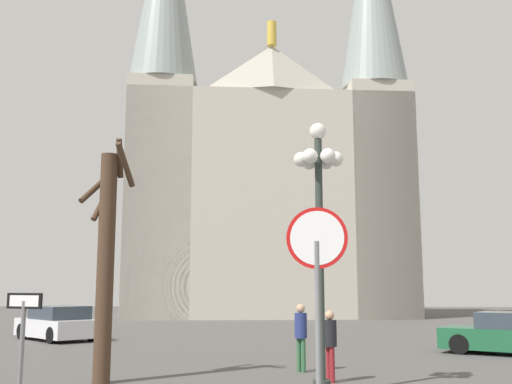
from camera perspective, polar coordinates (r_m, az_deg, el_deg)
name	(u,v)px	position (r m, az deg, el deg)	size (l,w,h in m)	color
cathedral	(268,169)	(45.26, 1.15, 2.19)	(21.35, 12.75, 33.74)	#BCB5A5
stop_sign	(318,280)	(7.86, 5.85, -8.32)	(0.80, 0.17, 3.20)	slate
one_way_arrow_sign	(22,343)	(9.83, -21.30, -13.22)	(0.65, 0.27, 2.08)	slate
street_lamp	(319,208)	(12.81, 6.00, -1.50)	(1.06, 0.97, 5.67)	#2D3833
bare_tree	(106,258)	(14.59, -14.03, -6.06)	(1.24, 1.22, 5.68)	#473323
parked_car_near_white	(57,324)	(26.59, -18.30, -11.77)	(4.28, 4.18, 1.39)	silver
pedestrian_walking	(330,339)	(14.45, 7.02, -13.64)	(0.32, 0.32, 1.62)	maroon
pedestrian_standing	(301,330)	(16.05, 4.27, -12.95)	(0.32, 0.32, 1.72)	#33663F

